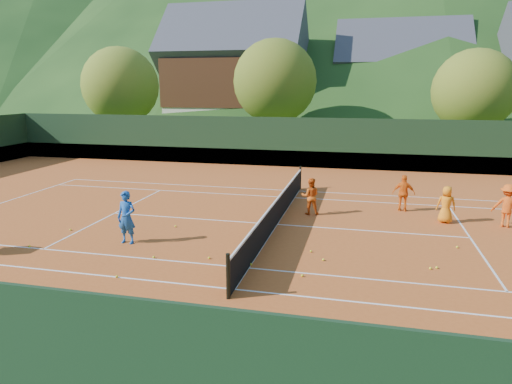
% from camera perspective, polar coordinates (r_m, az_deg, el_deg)
% --- Properties ---
extents(ground, '(400.00, 400.00, 0.00)m').
position_cam_1_polar(ground, '(16.30, 2.61, -4.14)').
color(ground, '#30541A').
rests_on(ground, ground).
extents(clay_court, '(40.00, 24.00, 0.02)m').
position_cam_1_polar(clay_court, '(16.30, 2.61, -4.11)').
color(clay_court, '#B04E1C').
rests_on(clay_court, ground).
extents(coach, '(0.63, 0.43, 1.66)m').
position_cam_1_polar(coach, '(14.72, -15.87, -3.08)').
color(coach, '#1A54AA').
rests_on(coach, clay_court).
extents(student_a, '(0.77, 0.65, 1.41)m').
position_cam_1_polar(student_a, '(17.53, 6.81, -0.53)').
color(student_a, '#E05A13').
rests_on(student_a, clay_court).
extents(student_b, '(0.87, 0.42, 1.44)m').
position_cam_1_polar(student_b, '(18.76, 17.98, -0.14)').
color(student_b, orange).
rests_on(student_b, clay_court).
extents(student_c, '(0.69, 0.48, 1.34)m').
position_cam_1_polar(student_c, '(17.69, 22.68, -1.46)').
color(student_c, orange).
rests_on(student_c, clay_court).
extents(student_d, '(1.10, 0.83, 1.52)m').
position_cam_1_polar(student_d, '(18.08, 28.91, -1.51)').
color(student_d, '#EE5915').
rests_on(student_d, clay_court).
extents(tennis_ball_0, '(0.07, 0.07, 0.07)m').
position_cam_1_polar(tennis_ball_0, '(9.07, 21.48, -19.59)').
color(tennis_ball_0, yellow).
rests_on(tennis_ball_0, clay_court).
extents(tennis_ball_1, '(0.07, 0.07, 0.07)m').
position_cam_1_polar(tennis_ball_1, '(9.61, -28.36, -18.36)').
color(tennis_ball_1, yellow).
rests_on(tennis_ball_1, clay_court).
extents(tennis_ball_2, '(0.07, 0.07, 0.07)m').
position_cam_1_polar(tennis_ball_2, '(12.02, 5.80, -10.35)').
color(tennis_ball_2, yellow).
rests_on(tennis_ball_2, clay_court).
extents(tennis_ball_4, '(0.07, 0.07, 0.07)m').
position_cam_1_polar(tennis_ball_4, '(13.71, 6.88, -7.36)').
color(tennis_ball_4, yellow).
rests_on(tennis_ball_4, clay_court).
extents(tennis_ball_5, '(0.07, 0.07, 0.07)m').
position_cam_1_polar(tennis_ball_5, '(11.03, -29.27, -14.30)').
color(tennis_ball_5, yellow).
rests_on(tennis_ball_5, clay_court).
extents(tennis_ball_6, '(0.07, 0.07, 0.07)m').
position_cam_1_polar(tennis_ball_6, '(15.24, 23.85, -6.31)').
color(tennis_ball_6, yellow).
rests_on(tennis_ball_6, clay_court).
extents(tennis_ball_7, '(0.07, 0.07, 0.07)m').
position_cam_1_polar(tennis_ball_7, '(8.73, 7.39, -20.11)').
color(tennis_ball_7, yellow).
rests_on(tennis_ball_7, clay_court).
extents(tennis_ball_8, '(0.07, 0.07, 0.07)m').
position_cam_1_polar(tennis_ball_8, '(13.18, -5.89, -8.19)').
color(tennis_ball_8, yellow).
rests_on(tennis_ball_8, clay_court).
extents(tennis_ball_9, '(0.07, 0.07, 0.07)m').
position_cam_1_polar(tennis_ball_9, '(13.49, -12.66, -7.94)').
color(tennis_ball_9, yellow).
rests_on(tennis_ball_9, clay_court).
extents(tennis_ball_10, '(0.07, 0.07, 0.07)m').
position_cam_1_polar(tennis_ball_10, '(12.43, -17.02, -10.07)').
color(tennis_ball_10, yellow).
rests_on(tennis_ball_10, clay_court).
extents(tennis_ball_13, '(0.07, 0.07, 0.07)m').
position_cam_1_polar(tennis_ball_13, '(13.03, -28.75, -10.06)').
color(tennis_ball_13, yellow).
rests_on(tennis_ball_13, clay_court).
extents(tennis_ball_15, '(0.07, 0.07, 0.07)m').
position_cam_1_polar(tennis_ball_15, '(16.21, -10.04, -4.23)').
color(tennis_ball_15, yellow).
rests_on(tennis_ball_15, clay_court).
extents(tennis_ball_16, '(0.07, 0.07, 0.07)m').
position_cam_1_polar(tennis_ball_16, '(15.64, -26.45, -6.09)').
color(tennis_ball_16, yellow).
rests_on(tennis_ball_16, clay_court).
extents(tennis_ball_17, '(0.07, 0.07, 0.07)m').
position_cam_1_polar(tennis_ball_17, '(12.66, -0.65, -9.04)').
color(tennis_ball_17, yellow).
rests_on(tennis_ball_17, clay_court).
extents(tennis_ball_18, '(0.07, 0.07, 0.07)m').
position_cam_1_polar(tennis_ball_18, '(13.37, 21.66, -8.77)').
color(tennis_ball_18, yellow).
rests_on(tennis_ball_18, clay_court).
extents(tennis_ball_20, '(0.07, 0.07, 0.07)m').
position_cam_1_polar(tennis_ball_20, '(16.83, -22.18, -4.38)').
color(tennis_ball_20, yellow).
rests_on(tennis_ball_20, clay_court).
extents(tennis_ball_23, '(0.07, 0.07, 0.07)m').
position_cam_1_polar(tennis_ball_23, '(13.26, 20.96, -8.89)').
color(tennis_ball_23, yellow).
rests_on(tennis_ball_23, clay_court).
extents(tennis_ball_25, '(0.07, 0.07, 0.07)m').
position_cam_1_polar(tennis_ball_25, '(9.80, 3.77, -16.05)').
color(tennis_ball_25, yellow).
rests_on(tennis_ball_25, clay_court).
extents(tennis_ball_26, '(0.07, 0.07, 0.07)m').
position_cam_1_polar(tennis_ball_26, '(10.96, -3.53, -12.71)').
color(tennis_ball_26, yellow).
rests_on(tennis_ball_26, clay_court).
extents(tennis_ball_27, '(0.07, 0.07, 0.07)m').
position_cam_1_polar(tennis_ball_27, '(13.12, 8.41, -8.37)').
color(tennis_ball_27, yellow).
rests_on(tennis_ball_27, clay_court).
extents(court_lines, '(23.83, 11.03, 0.00)m').
position_cam_1_polar(court_lines, '(16.30, 2.61, -4.06)').
color(court_lines, silver).
rests_on(court_lines, clay_court).
extents(tennis_net, '(0.10, 12.07, 1.10)m').
position_cam_1_polar(tennis_net, '(16.16, 2.63, -2.38)').
color(tennis_net, black).
rests_on(tennis_net, clay_court).
extents(perimeter_fence, '(40.40, 24.24, 3.00)m').
position_cam_1_polar(perimeter_fence, '(15.97, 2.65, 0.21)').
color(perimeter_fence, black).
rests_on(perimeter_fence, clay_court).
extents(chalet_left, '(13.80, 9.93, 12.92)m').
position_cam_1_polar(chalet_left, '(47.11, -2.61, 14.05)').
color(chalet_left, beige).
rests_on(chalet_left, ground).
extents(chalet_mid, '(12.65, 8.82, 11.45)m').
position_cam_1_polar(chalet_mid, '(49.41, 17.39, 12.67)').
color(chalet_mid, beige).
rests_on(chalet_mid, ground).
extents(tree_a, '(6.00, 6.00, 7.88)m').
position_cam_1_polar(tree_a, '(38.28, -16.62, 12.60)').
color(tree_a, '#402A19').
rests_on(tree_a, ground).
extents(tree_b, '(6.40, 6.40, 8.40)m').
position_cam_1_polar(tree_b, '(35.97, 2.38, 13.64)').
color(tree_b, '#422B1A').
rests_on(tree_b, ground).
extents(tree_c, '(5.60, 5.60, 7.35)m').
position_cam_1_polar(tree_c, '(35.05, 25.60, 11.36)').
color(tree_c, '#3D2818').
rests_on(tree_c, ground).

